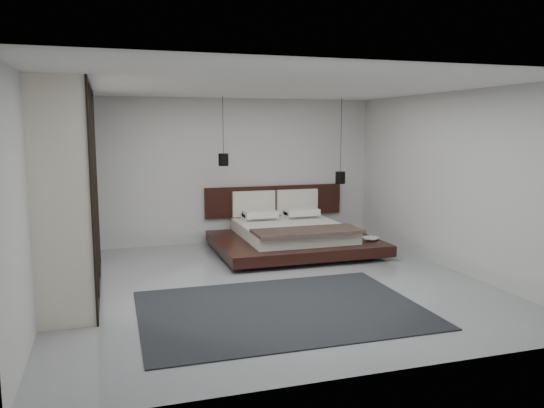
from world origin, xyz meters
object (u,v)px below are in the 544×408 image
object	(u,v)px
rug	(281,309)
wardrobe	(68,190)
bed	(292,235)
lattice_screen	(61,184)
pendant_right	(340,177)
pendant_left	(223,159)

from	to	relation	value
rug	wardrobe	bearing A→B (deg)	148.71
bed	lattice_screen	bearing A→B (deg)	172.14
pendant_right	rug	bearing A→B (deg)	-124.21
pendant_right	wardrobe	size ratio (longest dim) A/B	0.57
lattice_screen	pendant_left	size ratio (longest dim) A/B	2.08
pendant_left	bed	bearing A→B (deg)	-21.19
bed	rug	size ratio (longest dim) A/B	0.82
pendant_right	wardrobe	distance (m)	5.23
pendant_left	pendant_right	size ratio (longest dim) A/B	0.76
pendant_right	pendant_left	bearing A→B (deg)	180.00
lattice_screen	pendant_right	distance (m)	5.11
rug	lattice_screen	bearing A→B (deg)	127.68
wardrobe	rug	xyz separation A→B (m)	(2.50, -1.52, -1.40)
rug	pendant_left	bearing A→B (deg)	89.44
pendant_right	lattice_screen	bearing A→B (deg)	178.94
wardrobe	rug	bearing A→B (deg)	-31.29
lattice_screen	pendant_right	size ratio (longest dim) A/B	1.58
lattice_screen	rug	xyz separation A→B (m)	(2.75, -3.56, -1.29)
bed	pendant_left	bearing A→B (deg)	158.81
wardrobe	rug	world-z (taller)	wardrobe
lattice_screen	bed	bearing A→B (deg)	-7.86
bed	wardrobe	size ratio (longest dim) A/B	0.98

